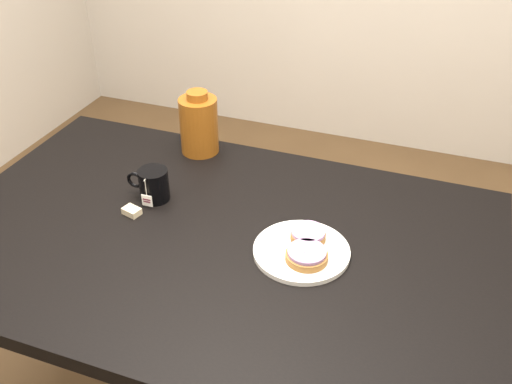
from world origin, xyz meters
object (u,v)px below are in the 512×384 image
teabag_pouch (132,211)px  plate (301,250)px  bagel_back (308,235)px  table (215,260)px  mug (153,184)px  bagel_package (199,124)px  bagel_front (307,255)px

teabag_pouch → plate: bearing=-0.0°
bagel_back → table: bearing=-168.1°
plate → teabag_pouch: (-0.46, 0.00, 0.00)m
plate → teabag_pouch: teabag_pouch is taller
table → mug: mug is taller
bagel_back → teabag_pouch: bagel_back is taller
bagel_back → bagel_package: bearing=143.5°
teabag_pouch → bagel_package: size_ratio=0.23×
plate → bagel_back: (0.00, 0.04, 0.02)m
teabag_pouch → bagel_package: bearing=85.6°
teabag_pouch → bagel_package: bagel_package is taller
mug → bagel_package: (0.01, 0.28, 0.05)m
bagel_front → mug: (-0.46, 0.12, 0.02)m
table → bagel_back: 0.26m
table → plate: plate is taller
table → plate: bearing=1.5°
table → teabag_pouch: (-0.24, 0.01, 0.09)m
plate → teabag_pouch: size_ratio=5.14×
teabag_pouch → bagel_package: (0.03, 0.37, 0.08)m
table → mug: (-0.22, 0.09, 0.13)m
table → bagel_back: bagel_back is taller
bagel_back → mug: mug is taller
bagel_front → bagel_package: size_ratio=0.54×
table → bagel_package: size_ratio=7.09×
bagel_back → bagel_front: bearing=-76.8°
table → bagel_front: bagel_front is taller
mug → bagel_package: size_ratio=0.62×
plate → bagel_front: bagel_front is taller
teabag_pouch → bagel_front: bearing=-3.8°
plate → bagel_package: bearing=139.8°
mug → teabag_pouch: size_ratio=2.72×
table → bagel_back: size_ratio=15.07×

